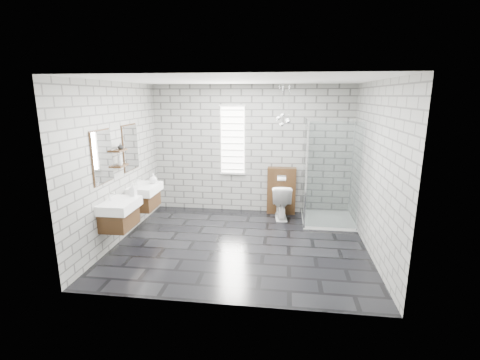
% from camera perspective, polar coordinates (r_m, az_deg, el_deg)
% --- Properties ---
extents(floor, '(4.20, 3.60, 0.02)m').
position_cam_1_polar(floor, '(6.06, 0.08, -10.46)').
color(floor, black).
rests_on(floor, ground).
extents(ceiling, '(4.20, 3.60, 0.02)m').
position_cam_1_polar(ceiling, '(5.54, 0.09, 16.18)').
color(ceiling, white).
rests_on(ceiling, wall_back).
extents(wall_back, '(4.20, 0.02, 2.70)m').
position_cam_1_polar(wall_back, '(7.41, 1.89, 5.00)').
color(wall_back, gray).
rests_on(wall_back, floor).
extents(wall_front, '(4.20, 0.02, 2.70)m').
position_cam_1_polar(wall_front, '(3.91, -3.32, -2.99)').
color(wall_front, gray).
rests_on(wall_front, floor).
extents(wall_left, '(0.02, 3.60, 2.70)m').
position_cam_1_polar(wall_left, '(6.27, -19.44, 2.61)').
color(wall_left, gray).
rests_on(wall_left, floor).
extents(wall_right, '(0.02, 3.60, 2.70)m').
position_cam_1_polar(wall_right, '(5.77, 21.35, 1.55)').
color(wall_right, gray).
rests_on(wall_right, floor).
extents(vanity_left, '(0.47, 0.70, 1.57)m').
position_cam_1_polar(vanity_left, '(5.86, -19.48, -4.11)').
color(vanity_left, '#432914').
rests_on(vanity_left, wall_left).
extents(vanity_right, '(0.47, 0.70, 1.57)m').
position_cam_1_polar(vanity_right, '(6.74, -15.68, -1.56)').
color(vanity_right, '#432914').
rests_on(vanity_right, wall_left).
extents(shelf_lower, '(0.14, 0.30, 0.03)m').
position_cam_1_polar(shelf_lower, '(6.19, -18.96, 2.24)').
color(shelf_lower, '#432914').
rests_on(shelf_lower, wall_left).
extents(shelf_upper, '(0.14, 0.30, 0.03)m').
position_cam_1_polar(shelf_upper, '(6.15, -19.15, 4.61)').
color(shelf_upper, '#432914').
rests_on(shelf_upper, wall_left).
extents(window, '(0.56, 0.05, 1.48)m').
position_cam_1_polar(window, '(7.41, -1.22, 6.55)').
color(window, white).
rests_on(window, wall_back).
extents(cistern_panel, '(0.60, 0.20, 1.00)m').
position_cam_1_polar(cistern_panel, '(7.45, 6.80, -1.74)').
color(cistern_panel, '#432914').
rests_on(cistern_panel, floor).
extents(flush_plate, '(0.18, 0.01, 0.12)m').
position_cam_1_polar(flush_plate, '(7.27, 6.85, 0.32)').
color(flush_plate, silver).
rests_on(flush_plate, cistern_panel).
extents(shower_enclosure, '(1.00, 1.00, 2.03)m').
position_cam_1_polar(shower_enclosure, '(7.00, 13.66, -3.03)').
color(shower_enclosure, white).
rests_on(shower_enclosure, floor).
extents(pendant_cluster, '(0.28, 0.20, 0.82)m').
position_cam_1_polar(pendant_cluster, '(6.86, 7.21, 9.87)').
color(pendant_cluster, silver).
rests_on(pendant_cluster, ceiling).
extents(toilet, '(0.45, 0.72, 0.71)m').
position_cam_1_polar(toilet, '(7.22, 6.73, -3.45)').
color(toilet, white).
rests_on(toilet, floor).
extents(soap_bottle_a, '(0.10, 0.11, 0.21)m').
position_cam_1_polar(soap_bottle_a, '(6.01, -17.14, -1.53)').
color(soap_bottle_a, '#B2B2B2').
rests_on(soap_bottle_a, vanity_left).
extents(soap_bottle_b, '(0.18, 0.18, 0.19)m').
position_cam_1_polar(soap_bottle_b, '(6.76, -14.06, 0.23)').
color(soap_bottle_b, '#B2B2B2').
rests_on(soap_bottle_b, vanity_right).
extents(soap_bottle_c, '(0.10, 0.10, 0.21)m').
position_cam_1_polar(soap_bottle_c, '(6.13, -19.12, 3.29)').
color(soap_bottle_c, '#B2B2B2').
rests_on(soap_bottle_c, shelf_lower).
extents(vase, '(0.11, 0.11, 0.10)m').
position_cam_1_polar(vase, '(6.15, -19.04, 5.24)').
color(vase, '#B2B2B2').
rests_on(vase, shelf_upper).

